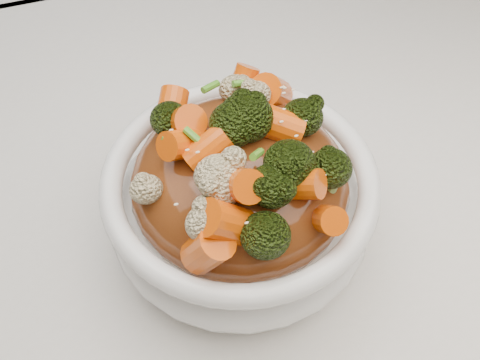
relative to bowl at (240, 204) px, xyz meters
name	(u,v)px	position (x,y,z in m)	size (l,w,h in m)	color
tablecloth	(300,227)	(0.06, 0.00, -0.06)	(1.20, 0.80, 0.04)	silver
bowl	(240,204)	(0.00, 0.00, 0.00)	(0.21, 0.21, 0.08)	white
sauce_base	(240,182)	(0.00, 0.00, 0.03)	(0.16, 0.16, 0.09)	#632E11
carrots	(240,128)	(0.00, 0.00, 0.09)	(0.16, 0.16, 0.05)	#E05207
broccoli	(240,129)	(0.00, 0.00, 0.09)	(0.16, 0.16, 0.04)	black
cauliflower	(240,131)	(0.00, 0.00, 0.08)	(0.16, 0.16, 0.03)	beige
scallions	(240,127)	(0.00, 0.00, 0.09)	(0.12, 0.12, 0.02)	#4B9221
sesame_seeds	(240,127)	(0.00, 0.00, 0.09)	(0.15, 0.15, 0.01)	beige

